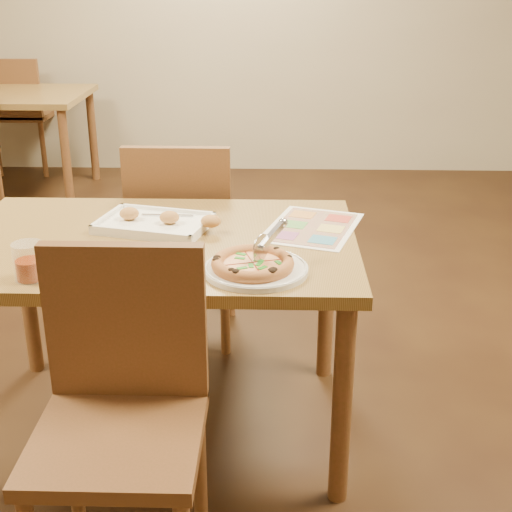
{
  "coord_description": "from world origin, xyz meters",
  "views": [
    {
      "loc": [
        0.39,
        -2.15,
        1.54
      ],
      "look_at": [
        0.33,
        -0.26,
        0.77
      ],
      "focal_mm": 50.0,
      "sensor_mm": 36.0,
      "label": 1
    }
  ],
  "objects_px": {
    "pizza_cutter": "(269,239)",
    "dining_table": "(158,263)",
    "appetizer_tray": "(157,223)",
    "glass_tumbler": "(29,264)",
    "menu": "(312,227)",
    "chair_far": "(181,221)",
    "plate": "(256,269)",
    "chair_near": "(122,379)",
    "pizza": "(253,264)",
    "bg_chair_far": "(18,102)"
  },
  "relations": [
    {
      "from": "pizza_cutter",
      "to": "appetizer_tray",
      "type": "distance_m",
      "value": 0.5
    },
    {
      "from": "pizza",
      "to": "appetizer_tray",
      "type": "relative_size",
      "value": 0.55
    },
    {
      "from": "chair_far",
      "to": "plate",
      "type": "xyz_separation_m",
      "value": [
        0.33,
        -0.86,
        0.16
      ]
    },
    {
      "from": "chair_far",
      "to": "glass_tumbler",
      "type": "bearing_deg",
      "value": 72.01
    },
    {
      "from": "pizza_cutter",
      "to": "pizza",
      "type": "bearing_deg",
      "value": 167.66
    },
    {
      "from": "pizza_cutter",
      "to": "menu",
      "type": "distance_m",
      "value": 0.38
    },
    {
      "from": "dining_table",
      "to": "chair_far",
      "type": "height_order",
      "value": "chair_far"
    },
    {
      "from": "dining_table",
      "to": "glass_tumbler",
      "type": "height_order",
      "value": "glass_tumbler"
    },
    {
      "from": "dining_table",
      "to": "glass_tumbler",
      "type": "xyz_separation_m",
      "value": [
        -0.3,
        -0.33,
        0.13
      ]
    },
    {
      "from": "glass_tumbler",
      "to": "chair_far",
      "type": "bearing_deg",
      "value": 72.01
    },
    {
      "from": "plate",
      "to": "pizza_cutter",
      "type": "xyz_separation_m",
      "value": [
        0.04,
        0.04,
        0.08
      ]
    },
    {
      "from": "dining_table",
      "to": "menu",
      "type": "bearing_deg",
      "value": 12.99
    },
    {
      "from": "chair_near",
      "to": "glass_tumbler",
      "type": "bearing_deg",
      "value": 138.15
    },
    {
      "from": "chair_far",
      "to": "menu",
      "type": "xyz_separation_m",
      "value": [
        0.51,
        -0.48,
        0.16
      ]
    },
    {
      "from": "bg_chair_far",
      "to": "menu",
      "type": "bearing_deg",
      "value": 123.56
    },
    {
      "from": "dining_table",
      "to": "bg_chair_far",
      "type": "relative_size",
      "value": 2.77
    },
    {
      "from": "glass_tumbler",
      "to": "appetizer_tray",
      "type": "bearing_deg",
      "value": 56.02
    },
    {
      "from": "bg_chair_far",
      "to": "appetizer_tray",
      "type": "relative_size",
      "value": 1.08
    },
    {
      "from": "pizza",
      "to": "pizza_cutter",
      "type": "bearing_deg",
      "value": 44.69
    },
    {
      "from": "appetizer_tray",
      "to": "pizza",
      "type": "bearing_deg",
      "value": -47.84
    },
    {
      "from": "chair_far",
      "to": "glass_tumbler",
      "type": "distance_m",
      "value": 1.0
    },
    {
      "from": "glass_tumbler",
      "to": "bg_chair_far",
      "type": "bearing_deg",
      "value": 109.65
    },
    {
      "from": "plate",
      "to": "glass_tumbler",
      "type": "height_order",
      "value": "glass_tumbler"
    },
    {
      "from": "chair_far",
      "to": "pizza_cutter",
      "type": "height_order",
      "value": "chair_far"
    },
    {
      "from": "plate",
      "to": "glass_tumbler",
      "type": "bearing_deg",
      "value": -173.76
    },
    {
      "from": "plate",
      "to": "appetizer_tray",
      "type": "bearing_deg",
      "value": 133.41
    },
    {
      "from": "chair_near",
      "to": "chair_far",
      "type": "relative_size",
      "value": 1.0
    },
    {
      "from": "dining_table",
      "to": "glass_tumbler",
      "type": "bearing_deg",
      "value": -132.49
    },
    {
      "from": "dining_table",
      "to": "pizza_cutter",
      "type": "distance_m",
      "value": 0.46
    },
    {
      "from": "chair_near",
      "to": "bg_chair_far",
      "type": "xyz_separation_m",
      "value": [
        -1.6,
        3.9,
        0.0
      ]
    },
    {
      "from": "pizza_cutter",
      "to": "appetizer_tray",
      "type": "bearing_deg",
      "value": 82.41
    },
    {
      "from": "glass_tumbler",
      "to": "menu",
      "type": "height_order",
      "value": "glass_tumbler"
    },
    {
      "from": "plate",
      "to": "menu",
      "type": "xyz_separation_m",
      "value": [
        0.18,
        0.38,
        -0.01
      ]
    },
    {
      "from": "pizza",
      "to": "menu",
      "type": "relative_size",
      "value": 0.62
    },
    {
      "from": "chair_near",
      "to": "plate",
      "type": "height_order",
      "value": "chair_near"
    },
    {
      "from": "chair_far",
      "to": "pizza",
      "type": "xyz_separation_m",
      "value": [
        0.32,
        -0.87,
        0.18
      ]
    },
    {
      "from": "bg_chair_far",
      "to": "menu",
      "type": "height_order",
      "value": "bg_chair_far"
    },
    {
      "from": "bg_chair_far",
      "to": "pizza",
      "type": "bearing_deg",
      "value": 118.32
    },
    {
      "from": "chair_far",
      "to": "bg_chair_far",
      "type": "bearing_deg",
      "value": -59.35
    },
    {
      "from": "pizza",
      "to": "bg_chair_far",
      "type": "bearing_deg",
      "value": 118.32
    },
    {
      "from": "dining_table",
      "to": "appetizer_tray",
      "type": "relative_size",
      "value": 2.99
    },
    {
      "from": "plate",
      "to": "glass_tumbler",
      "type": "distance_m",
      "value": 0.64
    },
    {
      "from": "plate",
      "to": "menu",
      "type": "bearing_deg",
      "value": 64.69
    },
    {
      "from": "chair_far",
      "to": "plate",
      "type": "relative_size",
      "value": 1.55
    },
    {
      "from": "chair_far",
      "to": "bg_chair_far",
      "type": "relative_size",
      "value": 1.0
    },
    {
      "from": "pizza",
      "to": "appetizer_tray",
      "type": "distance_m",
      "value": 0.5
    },
    {
      "from": "pizza_cutter",
      "to": "dining_table",
      "type": "bearing_deg",
      "value": 91.83
    },
    {
      "from": "dining_table",
      "to": "plate",
      "type": "distance_m",
      "value": 0.43
    },
    {
      "from": "dining_table",
      "to": "bg_chair_far",
      "type": "xyz_separation_m",
      "value": [
        -1.6,
        3.3,
        -0.07
      ]
    },
    {
      "from": "pizza_cutter",
      "to": "menu",
      "type": "height_order",
      "value": "pizza_cutter"
    }
  ]
}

